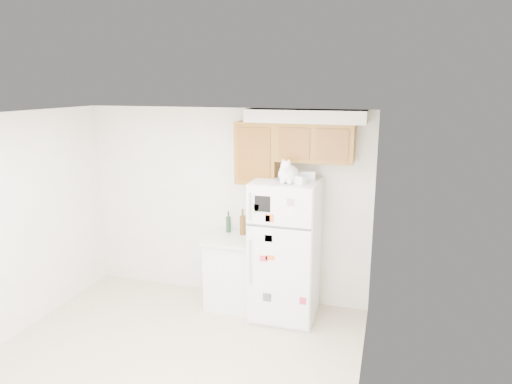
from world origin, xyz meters
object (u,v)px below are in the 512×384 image
at_px(cat, 288,173).
at_px(storage_box_back, 307,175).
at_px(base_counter, 233,271).
at_px(storage_box_front, 299,180).
at_px(bottle_green, 228,222).
at_px(refrigerator, 285,249).
at_px(bottle_amber, 243,222).

bearing_deg(cat, storage_box_back, 54.02).
bearing_deg(storage_box_back, base_counter, 170.06).
distance_m(storage_box_front, bottle_green, 1.26).
height_order(refrigerator, cat, cat).
bearing_deg(base_counter, refrigerator, -6.09).
bearing_deg(bottle_amber, storage_box_back, -5.11).
xyz_separation_m(cat, bottle_green, (-0.86, 0.36, -0.75)).
height_order(refrigerator, storage_box_back, storage_box_back).
relative_size(cat, bottle_green, 1.52).
bearing_deg(cat, bottle_amber, 154.31).
bearing_deg(refrigerator, bottle_green, 163.43).
distance_m(storage_box_back, bottle_amber, 1.06).
bearing_deg(cat, refrigerator, 111.90).
relative_size(storage_box_back, bottle_green, 0.65).
bearing_deg(storage_box_front, cat, -161.92).
bearing_deg(bottle_green, cat, -22.64).
relative_size(refrigerator, base_counter, 1.85).
distance_m(storage_box_back, bottle_green, 1.25).
bearing_deg(bottle_amber, refrigerator, -18.00).
relative_size(refrigerator, storage_box_back, 9.44).
height_order(bottle_green, bottle_amber, bottle_amber).
relative_size(storage_box_front, bottle_amber, 0.45).
height_order(cat, bottle_green, cat).
bearing_deg(storage_box_front, refrigerator, 166.79).
xyz_separation_m(refrigerator, storage_box_front, (0.18, -0.13, 0.89)).
xyz_separation_m(refrigerator, storage_box_back, (0.22, 0.12, 0.90)).
height_order(storage_box_back, bottle_green, storage_box_back).
relative_size(storage_box_back, storage_box_front, 1.20).
bearing_deg(bottle_amber, cat, -25.69).
xyz_separation_m(refrigerator, cat, (0.05, -0.12, 0.96)).
xyz_separation_m(cat, bottle_amber, (-0.65, 0.31, -0.72)).
xyz_separation_m(refrigerator, bottle_amber, (-0.60, 0.20, 0.23)).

